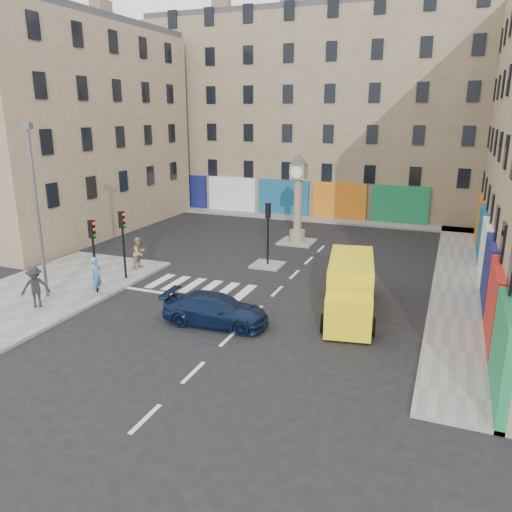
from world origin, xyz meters
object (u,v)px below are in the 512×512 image
Objects in this scene: navy_sedan at (216,309)px; clock_pillar at (298,193)px; traffic_light_left_far at (123,234)px; pedestrian_dark at (35,287)px; lamp_post at (36,203)px; pedestrian_tan at (139,253)px; traffic_light_island at (268,224)px; yellow_van at (350,287)px; pedestrian_blue at (96,276)px; traffic_light_left_near at (93,245)px.

clock_pillar is at bearing -0.38° from navy_sedan.
traffic_light_left_far is 5.45m from pedestrian_dark.
pedestrian_tan is (1.57, 5.63, -3.73)m from lamp_post.
traffic_light_island is 2.02× the size of pedestrian_tan.
traffic_light_left_far is at bearing 170.49° from yellow_van.
traffic_light_island reaches higher than pedestrian_tan.
traffic_light_left_far is at bearing 60.37° from navy_sedan.
lamp_post is at bearing -131.71° from traffic_light_island.
pedestrian_blue is at bearing 13.32° from pedestrian_dark.
traffic_light_left_near is 0.55× the size of yellow_van.
traffic_light_left_far is at bearing 90.00° from traffic_light_left_near.
traffic_light_left_far reaches higher than pedestrian_tan.
lamp_post is 9.97m from navy_sedan.
clock_pillar reaches higher than pedestrian_dark.
traffic_light_island is 13.01m from pedestrian_dark.
traffic_light_left_near is at bearing 42.07° from pedestrian_blue.
traffic_light_island is 6.07m from clock_pillar.
traffic_light_left_near is 2.40m from traffic_light_left_far.
clock_pillar is at bearing -22.77° from pedestrian_blue.
clock_pillar is 1.31× the size of navy_sedan.
pedestrian_blue is at bearing -83.74° from traffic_light_left_far.
traffic_light_island is at bearing -56.24° from pedestrian_tan.
navy_sedan is 6.26m from yellow_van.
traffic_light_left_far is (0.00, 2.40, 0.00)m from traffic_light_left_near.
pedestrian_blue is (0.30, -2.74, -1.50)m from traffic_light_left_far.
pedestrian_dark is (-8.45, -1.60, 0.45)m from navy_sedan.
traffic_light_left_far is 8.30m from traffic_light_island.
traffic_light_left_far is at bearing -139.40° from traffic_light_island.
navy_sedan is at bearing -8.57° from traffic_light_left_near.
traffic_light_left_near is 1.91× the size of pedestrian_blue.
pedestrian_blue is 4.61m from pedestrian_tan.
traffic_light_left_far is 0.61× the size of clock_pillar.
traffic_light_left_far is at bearing 63.43° from lamp_post.
traffic_light_island reaches higher than yellow_van.
traffic_light_left_near reaches higher than traffic_light_island.
pedestrian_tan is 6.97m from pedestrian_dark.
traffic_light_island is 10.21m from pedestrian_blue.
lamp_post reaches higher than traffic_light_island.
clock_pillar reaches higher than pedestrian_tan.
traffic_light_island is at bearing 51.07° from traffic_light_left_near.
traffic_light_left_far is at bearing 33.08° from pedestrian_dark.
navy_sedan is 2.40× the size of pedestrian_blue.
traffic_light_left_far is 1.90× the size of pedestrian_dark.
pedestrian_dark is (-7.57, -10.48, -1.47)m from traffic_light_island.
lamp_post is at bearing 116.07° from pedestrian_blue.
pedestrian_dark is at bearing 96.96° from navy_sedan.
traffic_light_left_near is 0.45× the size of lamp_post.
traffic_light_left_far is 2.02× the size of pedestrian_tan.
yellow_van reaches higher than pedestrian_dark.
clock_pillar is 15.54m from pedestrian_blue.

